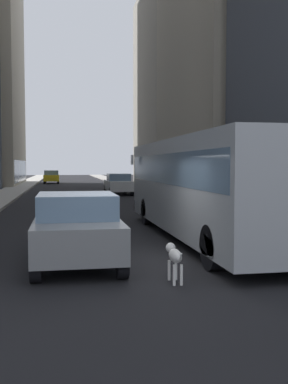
{
  "coord_description": "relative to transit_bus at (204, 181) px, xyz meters",
  "views": [
    {
      "loc": [
        -1.53,
        -10.26,
        2.29
      ],
      "look_at": [
        1.12,
        4.34,
        1.4
      ],
      "focal_mm": 42.39,
      "sensor_mm": 36.0,
      "label": 1
    }
  ],
  "objects": [
    {
      "name": "ground_plane",
      "position": [
        -2.8,
        31.8,
        -1.78
      ],
      "size": [
        120.0,
        120.0,
        0.0
      ],
      "primitive_type": "plane",
      "color": "black"
    },
    {
      "name": "sidewalk_left",
      "position": [
        -8.5,
        31.8,
        -1.7
      ],
      "size": [
        2.4,
        110.0,
        0.15
      ],
      "primitive_type": "cube",
      "color": "#ADA89E",
      "rests_on": "ground"
    },
    {
      "name": "sidewalk_right",
      "position": [
        2.9,
        31.8,
        -1.7
      ],
      "size": [
        2.4,
        110.0,
        0.15
      ],
      "primitive_type": "cube",
      "color": "#9E9991",
      "rests_on": "ground"
    },
    {
      "name": "building_right_far",
      "position": [
        9.1,
        36.51,
        9.47
      ],
      "size": [
        8.38,
        17.61,
        22.51
      ],
      "color": "gray",
      "rests_on": "ground"
    },
    {
      "name": "transit_bus",
      "position": [
        0.0,
        0.0,
        0.0
      ],
      "size": [
        2.78,
        11.53,
        3.05
      ],
      "color": "#999EA3",
      "rests_on": "ground"
    },
    {
      "name": "car_white_van",
      "position": [
        0.0,
        21.66,
        -0.95
      ],
      "size": [
        1.79,
        4.75,
        1.62
      ],
      "color": "silver",
      "rests_on": "ground"
    },
    {
      "name": "car_yellow_taxi",
      "position": [
        -5.6,
        43.92,
        -0.95
      ],
      "size": [
        1.84,
        4.36,
        1.62
      ],
      "color": "yellow",
      "rests_on": "ground"
    },
    {
      "name": "car_grey_wagon",
      "position": [
        -4.0,
        -2.66,
        -0.95
      ],
      "size": [
        1.91,
        4.69,
        1.62
      ],
      "color": "slate",
      "rests_on": "ground"
    },
    {
      "name": "dalmatian_dog",
      "position": [
        -2.18,
        -4.96,
        -1.26
      ],
      "size": [
        0.22,
        0.96,
        0.72
      ],
      "color": "white",
      "rests_on": "ground"
    },
    {
      "name": "traffic_light_near",
      "position": [
        2.1,
        -0.41,
        0.66
      ],
      "size": [
        0.24,
        0.41,
        3.4
      ],
      "color": "black",
      "rests_on": "sidewalk_right"
    }
  ]
}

